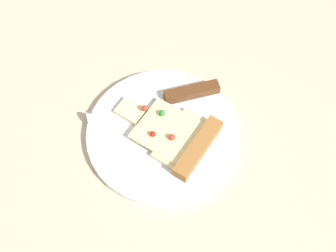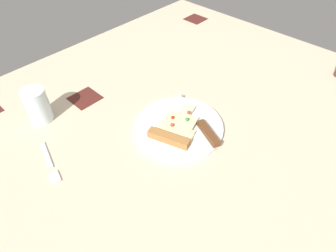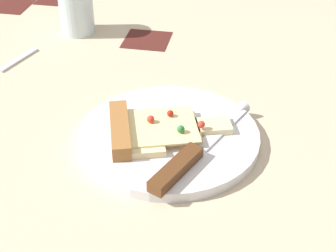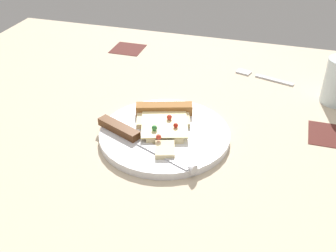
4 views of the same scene
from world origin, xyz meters
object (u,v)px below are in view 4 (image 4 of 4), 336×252
at_px(plate, 165,135).
at_px(fork, 261,76).
at_px(knife, 135,137).
at_px(pizza_slice, 164,121).

bearing_deg(plate, fork, 64.36).
relative_size(plate, knife, 1.15).
bearing_deg(fork, knife, 167.78).
bearing_deg(pizza_slice, fork, -136.42).
xyz_separation_m(plate, pizza_slice, (-0.01, 0.02, 0.02)).
bearing_deg(knife, pizza_slice, 174.80).
height_order(knife, fork, knife).
distance_m(pizza_slice, fork, 0.35).
height_order(plate, knife, knife).
relative_size(plate, pizza_slice, 1.39).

